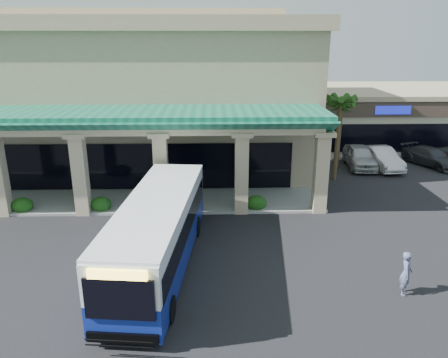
{
  "coord_description": "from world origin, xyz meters",
  "views": [
    {
      "loc": [
        -0.12,
        -18.16,
        9.76
      ],
      "look_at": [
        0.51,
        4.7,
        2.2
      ],
      "focal_mm": 35.0,
      "sensor_mm": 36.0,
      "label": 1
    }
  ],
  "objects_px": {
    "car_red": "(431,157)",
    "car_white": "(381,158)",
    "pedestrian": "(406,273)",
    "transit_bus": "(158,234)",
    "car_silver": "(360,156)"
  },
  "relations": [
    {
      "from": "car_red",
      "to": "car_white",
      "type": "bearing_deg",
      "value": 163.45
    },
    {
      "from": "pedestrian",
      "to": "car_red",
      "type": "bearing_deg",
      "value": -7.25
    },
    {
      "from": "pedestrian",
      "to": "car_white",
      "type": "distance_m",
      "value": 17.93
    },
    {
      "from": "pedestrian",
      "to": "car_white",
      "type": "relative_size",
      "value": 0.37
    },
    {
      "from": "pedestrian",
      "to": "car_white",
      "type": "xyz_separation_m",
      "value": [
        5.4,
        17.1,
        -0.1
      ]
    },
    {
      "from": "transit_bus",
      "to": "car_white",
      "type": "xyz_separation_m",
      "value": [
        15.31,
        14.76,
        -0.79
      ]
    },
    {
      "from": "transit_bus",
      "to": "pedestrian",
      "type": "xyz_separation_m",
      "value": [
        9.91,
        -2.33,
        -0.68
      ]
    },
    {
      "from": "transit_bus",
      "to": "car_silver",
      "type": "height_order",
      "value": "transit_bus"
    },
    {
      "from": "transit_bus",
      "to": "car_red",
      "type": "height_order",
      "value": "transit_bus"
    },
    {
      "from": "transit_bus",
      "to": "car_white",
      "type": "distance_m",
      "value": 21.28
    },
    {
      "from": "car_silver",
      "to": "car_white",
      "type": "height_order",
      "value": "car_silver"
    },
    {
      "from": "transit_bus",
      "to": "pedestrian",
      "type": "height_order",
      "value": "transit_bus"
    },
    {
      "from": "car_white",
      "to": "car_red",
      "type": "height_order",
      "value": "car_white"
    },
    {
      "from": "transit_bus",
      "to": "pedestrian",
      "type": "distance_m",
      "value": 10.2
    },
    {
      "from": "pedestrian",
      "to": "car_red",
      "type": "xyz_separation_m",
      "value": [
        9.58,
        17.62,
        -0.2
      ]
    }
  ]
}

